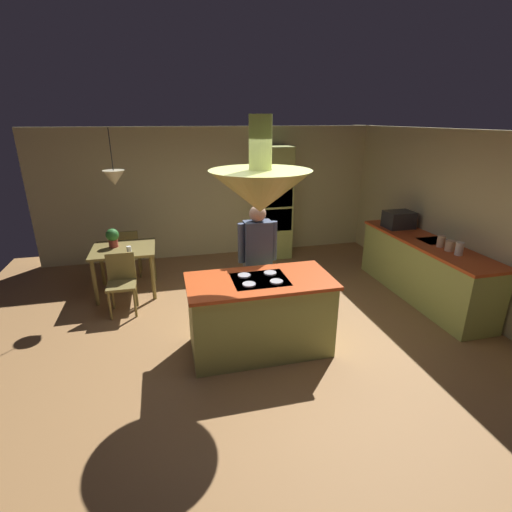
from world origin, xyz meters
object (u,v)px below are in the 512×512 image
object	(u,v)px
kitchen_island	(260,315)
person_at_island	(258,257)
oven_tower	(273,203)
chair_facing_island	(122,279)
dining_table	(124,254)
chair_by_back_wall	(128,250)
canister_flour	(459,249)
canister_tea	(441,241)
potted_plant_on_table	(113,237)
microwave_on_counter	(399,220)
canister_sugar	(450,246)
cup_on_table	(129,249)

from	to	relation	value
kitchen_island	person_at_island	xyz separation A→B (m)	(0.15, 0.70, 0.47)
oven_tower	chair_facing_island	xyz separation A→B (m)	(-2.80, -1.81, -0.59)
dining_table	chair_by_back_wall	bearing A→B (deg)	90.00
chair_facing_island	oven_tower	bearing A→B (deg)	32.83
kitchen_island	oven_tower	world-z (taller)	oven_tower
kitchen_island	chair_by_back_wall	size ratio (longest dim) A/B	1.96
dining_table	canister_flour	size ratio (longest dim) A/B	5.34
canister_tea	person_at_island	bearing A→B (deg)	176.03
potted_plant_on_table	microwave_on_counter	bearing A→B (deg)	-7.48
oven_tower	canister_flour	size ratio (longest dim) A/B	12.12
dining_table	canister_flour	bearing A→B (deg)	-23.19
oven_tower	chair_by_back_wall	world-z (taller)	oven_tower
kitchen_island	microwave_on_counter	world-z (taller)	microwave_on_counter
oven_tower	dining_table	world-z (taller)	oven_tower
kitchen_island	potted_plant_on_table	xyz separation A→B (m)	(-1.85, 2.19, 0.46)
oven_tower	canister_sugar	size ratio (longest dim) A/B	14.83
chair_by_back_wall	cup_on_table	xyz separation A→B (m)	(0.11, -0.88, 0.30)
dining_table	kitchen_island	bearing A→B (deg)	-51.01
kitchen_island	cup_on_table	bearing A→B (deg)	130.30
chair_facing_island	canister_tea	xyz separation A→B (m)	(4.54, -0.92, 0.51)
kitchen_island	potted_plant_on_table	distance (m)	2.90
dining_table	canister_tea	bearing A→B (deg)	-19.25
chair_by_back_wall	canister_tea	world-z (taller)	canister_tea
person_at_island	canister_flour	size ratio (longest dim) A/B	9.10
microwave_on_counter	canister_tea	bearing A→B (deg)	-90.00
chair_facing_island	potted_plant_on_table	bearing A→B (deg)	101.20
chair_by_back_wall	canister_sugar	size ratio (longest dim) A/B	5.88
oven_tower	canister_sugar	xyz separation A→B (m)	(1.74, -2.91, -0.09)
chair_facing_island	cup_on_table	distance (m)	0.55
kitchen_island	cup_on_table	world-z (taller)	kitchen_island
person_at_island	microwave_on_counter	bearing A→B (deg)	17.95
kitchen_island	dining_table	xyz separation A→B (m)	(-1.70, 2.10, 0.18)
chair_facing_island	microwave_on_counter	bearing A→B (deg)	1.73
oven_tower	canister_tea	distance (m)	3.24
person_at_island	chair_by_back_wall	world-z (taller)	person_at_island
cup_on_table	canister_flour	world-z (taller)	canister_flour
cup_on_table	canister_tea	world-z (taller)	canister_tea
dining_table	chair_facing_island	xyz separation A→B (m)	(0.00, -0.66, -0.15)
kitchen_island	chair_by_back_wall	xyz separation A→B (m)	(-1.70, 2.76, 0.03)
oven_tower	canister_flour	world-z (taller)	oven_tower
person_at_island	canister_sugar	xyz separation A→B (m)	(2.69, -0.37, 0.06)
chair_by_back_wall	person_at_island	bearing A→B (deg)	131.86
chair_facing_island	canister_flour	bearing A→B (deg)	-15.77
kitchen_island	potted_plant_on_table	world-z (taller)	potted_plant_on_table
chair_by_back_wall	canister_tea	size ratio (longest dim) A/B	5.16
kitchen_island	potted_plant_on_table	bearing A→B (deg)	130.18
dining_table	canister_sugar	size ratio (longest dim) A/B	6.53
kitchen_island	dining_table	size ratio (longest dim) A/B	1.76
canister_tea	canister_sugar	bearing A→B (deg)	-90.00
kitchen_island	canister_sugar	size ratio (longest dim) A/B	11.52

